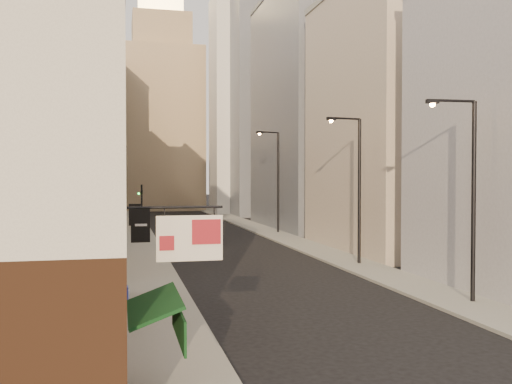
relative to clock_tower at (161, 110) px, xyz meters
The scene contains 16 objects.
sidewalk_left 41.32m from the clock_tower, 98.46° to the right, with size 3.00×140.00×0.15m, color gray.
sidewalk_right 41.64m from the clock_tower, 78.54° to the right, with size 3.00×140.00×0.15m, color gray.
near_building_left 84.40m from the clock_tower, 96.86° to the right, with size 8.30×23.04×12.30m.
left_bldg_beige 67.60m from the clock_tower, 99.46° to the right, with size 8.00×12.00×16.00m, color tan.
left_bldg_grey 51.76m from the clock_tower, 102.41° to the right, with size 8.00×16.00×20.00m, color gray.
left_bldg_tan 35.05m from the clock_tower, 108.97° to the right, with size 8.00×18.00×17.00m, color tan.
left_bldg_wingrid 17.23m from the clock_tower, 132.51° to the right, with size 8.00×20.00×24.00m, color gray.
right_bldg_beige 63.81m from the clock_tower, 78.16° to the right, with size 8.00×16.00×20.00m, color tan.
right_bldg_wingrid 44.21m from the clock_tower, 72.80° to the right, with size 8.00×20.00×26.00m, color gray.
highrise 24.93m from the clock_tower, 36.38° to the right, with size 21.00×23.00×51.20m.
clock_tower is the anchor object (origin of this frame).
white_tower 17.83m from the clock_tower, 51.84° to the right, with size 8.00×8.00×41.50m.
streetlamp_near 81.81m from the clock_tower, 84.47° to the right, with size 2.37×0.33×9.02m.
streetlamp_mid 70.38m from the clock_tower, 83.81° to the right, with size 2.45×0.58×9.40m.
streetlamp_far 49.73m from the clock_tower, 80.42° to the right, with size 2.56×1.10×10.19m.
traffic_light_left 53.02m from the clock_tower, 95.94° to the right, with size 0.58×0.51×5.00m.
Camera 1 is at (-8.11, -10.67, 5.60)m, focal length 40.00 mm.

